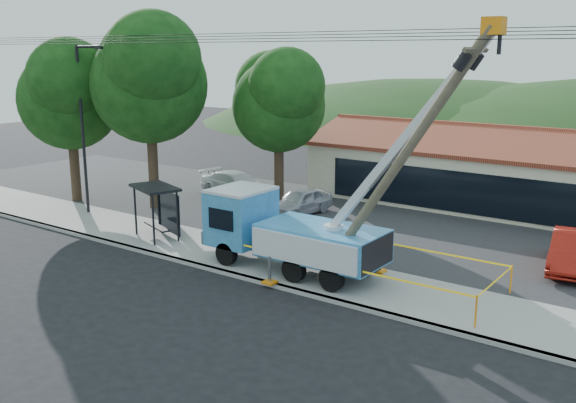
# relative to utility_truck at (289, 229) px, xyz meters

# --- Properties ---
(ground) EXTENTS (120.00, 120.00, 0.00)m
(ground) POSITION_rel_utility_truck_xyz_m (-0.34, -3.77, -1.80)
(ground) COLOR black
(ground) RESTS_ON ground
(curb) EXTENTS (60.00, 0.25, 0.15)m
(curb) POSITION_rel_utility_truck_xyz_m (-0.34, -1.67, -1.72)
(curb) COLOR #9A9790
(curb) RESTS_ON ground
(sidewalk) EXTENTS (60.00, 4.00, 0.15)m
(sidewalk) POSITION_rel_utility_truck_xyz_m (-0.34, 0.23, -1.72)
(sidewalk) COLOR #9A9790
(sidewalk) RESTS_ON ground
(parking_lot) EXTENTS (60.00, 12.00, 0.10)m
(parking_lot) POSITION_rel_utility_truck_xyz_m (-0.34, 8.23, -1.75)
(parking_lot) COLOR #28282B
(parking_lot) RESTS_ON ground
(strip_mall) EXTENTS (22.50, 8.53, 4.67)m
(strip_mall) POSITION_rel_utility_truck_xyz_m (3.66, 16.21, 0.08)
(strip_mall) COLOR beige
(strip_mall) RESTS_ON ground
(streetlight) EXTENTS (2.13, 0.22, 9.00)m
(streetlight) POSITION_rel_utility_truck_xyz_m (-14.12, 1.23, 3.51)
(streetlight) COLOR black
(streetlight) RESTS_ON ground
(tree_west_near) EXTENTS (7.56, 6.72, 10.80)m
(tree_west_near) POSITION_rel_utility_truck_xyz_m (-12.34, 4.23, 5.73)
(tree_west_near) COLOR #332316
(tree_west_near) RESTS_ON ground
(tree_west_far) EXTENTS (6.84, 6.08, 9.48)m
(tree_west_far) POSITION_rel_utility_truck_xyz_m (-17.34, 2.73, 4.74)
(tree_west_far) COLOR #332316
(tree_west_far) RESTS_ON ground
(tree_lot) EXTENTS (6.30, 5.60, 8.94)m
(tree_lot) POSITION_rel_utility_truck_xyz_m (-7.34, 9.23, 4.41)
(tree_lot) COLOR #332316
(tree_lot) RESTS_ON ground
(hill_west) EXTENTS (78.40, 56.00, 28.00)m
(hill_west) POSITION_rel_utility_truck_xyz_m (-15.34, 51.23, -1.80)
(hill_west) COLOR #1C3714
(hill_west) RESTS_ON ground
(power_lines) EXTENTS (60.00, 1.42, 9.40)m
(power_lines) POSITION_rel_utility_truck_xyz_m (-18.79, 0.04, 3.04)
(power_lines) COLOR brown
(power_lines) RESTS_ON ground
(utility_truck) EXTENTS (11.63, 4.05, 9.53)m
(utility_truck) POSITION_rel_utility_truck_xyz_m (0.00, 0.00, 0.00)
(utility_truck) COLOR black
(utility_truck) RESTS_ON ground
(leaning_pole) EXTENTS (6.29, 1.92, 9.46)m
(leaning_pole) POSITION_rel_utility_truck_xyz_m (4.96, -0.31, 3.46)
(leaning_pole) COLOR brown
(leaning_pole) RESTS_ON ground
(bus_shelter) EXTENTS (2.93, 2.35, 2.46)m
(bus_shelter) POSITION_rel_utility_truck_xyz_m (-7.58, 0.16, 0.15)
(bus_shelter) COLOR black
(bus_shelter) RESTS_ON ground
(caution_tape) EXTENTS (10.32, 3.66, 1.06)m
(caution_tape) POSITION_rel_utility_truck_xyz_m (2.91, 0.68, -0.87)
(caution_tape) COLOR orange
(caution_tape) RESTS_ON ground
(car_silver) EXTENTS (2.11, 4.25, 1.39)m
(car_silver) POSITION_rel_utility_truck_xyz_m (-4.79, 7.70, -1.80)
(car_silver) COLOR #AFB1B7
(car_silver) RESTS_ON ground
(car_red) EXTENTS (2.29, 4.83, 1.53)m
(car_red) POSITION_rel_utility_truck_xyz_m (9.20, 6.71, -1.80)
(car_red) COLOR maroon
(car_red) RESTS_ON ground
(car_white) EXTENTS (5.20, 2.54, 1.46)m
(car_white) POSITION_rel_utility_truck_xyz_m (-10.45, 9.14, -1.80)
(car_white) COLOR silver
(car_white) RESTS_ON ground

